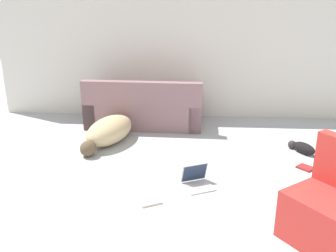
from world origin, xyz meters
TOP-DOWN VIEW (x-y plane):
  - ground_plane at (0.00, 0.00)m, footprint 20.00×20.00m
  - wall_back at (0.00, 3.89)m, footprint 7.00×0.06m
  - couch at (-0.82, 3.29)m, footprint 1.95×0.86m
  - dog at (-1.26, 2.45)m, footprint 0.81×1.38m
  - cat at (1.54, 2.27)m, footprint 0.37×0.48m
  - laptop_open at (0.04, 1.22)m, footprint 0.42×0.42m
  - book_cream at (-0.45, 0.77)m, footprint 0.26×0.21m
  - book_red at (1.45, 1.74)m, footprint 0.25×0.25m
  - side_chair at (1.22, 0.23)m, footprint 0.87×0.88m

SIDE VIEW (x-z plane):
  - ground_plane at x=0.00m, z-range 0.00..0.00m
  - book_cream at x=-0.45m, z-range 0.00..0.02m
  - book_red at x=1.45m, z-range 0.00..0.02m
  - cat at x=1.54m, z-range 0.00..0.15m
  - laptop_open at x=0.04m, z-range -0.04..0.21m
  - dog at x=-1.26m, z-range -0.01..0.39m
  - couch at x=-0.82m, z-range -0.14..0.69m
  - side_chair at x=1.22m, z-range -0.15..0.78m
  - wall_back at x=0.00m, z-range 0.00..2.47m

